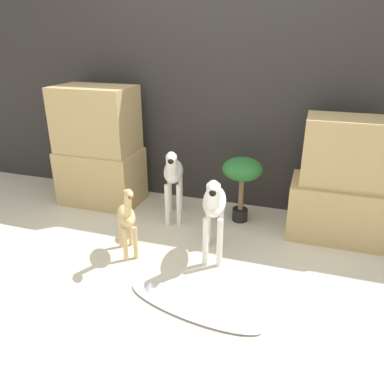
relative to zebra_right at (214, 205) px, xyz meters
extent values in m
plane|color=beige|center=(-0.22, -0.36, -0.44)|extent=(14.00, 14.00, 0.00)
cube|color=#2D2B28|center=(-0.22, 1.05, 0.66)|extent=(6.40, 0.08, 2.20)
cube|color=tan|center=(-1.33, 0.66, -0.17)|extent=(0.77, 0.49, 0.53)
cube|color=tan|center=(-1.33, 0.66, 0.40)|extent=(0.73, 0.46, 0.61)
cube|color=tan|center=(0.88, 0.66, -0.21)|extent=(0.77, 0.49, 0.46)
cube|color=tan|center=(0.88, 0.66, 0.29)|extent=(0.65, 0.41, 0.53)
cylinder|color=white|center=(0.07, -0.10, -0.25)|extent=(0.04, 0.04, 0.38)
cylinder|color=white|center=(-0.03, -0.12, -0.25)|extent=(0.04, 0.04, 0.38)
cylinder|color=white|center=(0.01, 0.19, -0.25)|extent=(0.04, 0.04, 0.38)
cylinder|color=white|center=(-0.09, 0.17, -0.25)|extent=(0.04, 0.04, 0.38)
ellipsoid|color=white|center=(-0.01, 0.03, 0.01)|extent=(0.25, 0.45, 0.17)
cylinder|color=white|center=(0.03, -0.14, 0.13)|extent=(0.12, 0.16, 0.20)
ellipsoid|color=white|center=(0.04, -0.20, 0.21)|extent=(0.12, 0.17, 0.09)
sphere|color=black|center=(0.06, -0.26, 0.21)|extent=(0.05, 0.05, 0.05)
cube|color=black|center=(0.03, -0.14, 0.14)|extent=(0.04, 0.08, 0.16)
cylinder|color=white|center=(-0.43, 0.41, -0.25)|extent=(0.04, 0.04, 0.38)
cylinder|color=white|center=(-0.52, 0.38, -0.25)|extent=(0.04, 0.04, 0.38)
cylinder|color=white|center=(-0.51, 0.70, -0.25)|extent=(0.04, 0.04, 0.38)
cylinder|color=white|center=(-0.61, 0.67, -0.25)|extent=(0.04, 0.04, 0.38)
ellipsoid|color=white|center=(-0.52, 0.54, 0.01)|extent=(0.29, 0.46, 0.17)
cylinder|color=white|center=(-0.47, 0.37, 0.13)|extent=(0.13, 0.17, 0.20)
ellipsoid|color=white|center=(-0.45, 0.31, 0.21)|extent=(0.13, 0.17, 0.09)
sphere|color=black|center=(-0.43, 0.25, 0.21)|extent=(0.05, 0.05, 0.05)
cube|color=black|center=(-0.47, 0.37, 0.14)|extent=(0.05, 0.08, 0.16)
cylinder|color=tan|center=(-0.55, -0.20, -0.30)|extent=(0.03, 0.03, 0.27)
cylinder|color=tan|center=(-0.61, -0.25, -0.30)|extent=(0.03, 0.03, 0.27)
cylinder|color=tan|center=(-0.67, -0.04, -0.30)|extent=(0.03, 0.03, 0.27)
cylinder|color=tan|center=(-0.73, -0.09, -0.30)|extent=(0.03, 0.03, 0.27)
ellipsoid|color=tan|center=(-0.64, -0.15, -0.12)|extent=(0.28, 0.31, 0.13)
cylinder|color=tan|center=(-0.56, -0.24, 0.03)|extent=(0.12, 0.13, 0.25)
ellipsoid|color=tan|center=(-0.52, -0.30, 0.14)|extent=(0.11, 0.12, 0.06)
sphere|color=brown|center=(-0.49, -0.34, 0.13)|extent=(0.03, 0.03, 0.03)
cylinder|color=black|center=(0.07, 0.66, -0.38)|extent=(0.14, 0.14, 0.11)
cylinder|color=brown|center=(0.07, 0.66, -0.18)|extent=(0.04, 0.04, 0.29)
ellipsoid|color=#286B2D|center=(0.07, 0.66, 0.06)|extent=(0.35, 0.35, 0.19)
ellipsoid|color=silver|center=(0.03, -0.60, -0.42)|extent=(0.95, 0.42, 0.03)
cone|color=white|center=(-0.28, -0.54, -0.39)|extent=(0.09, 0.09, 0.05)
camera|label=1|loc=(0.61, -2.37, 1.14)|focal=35.00mm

